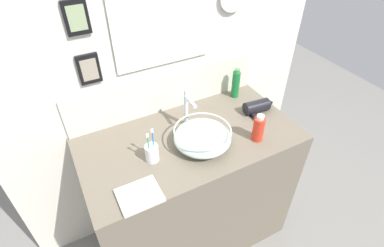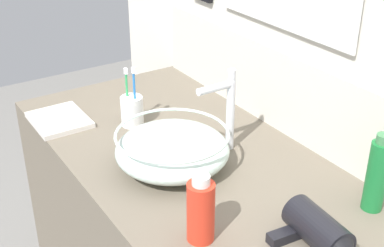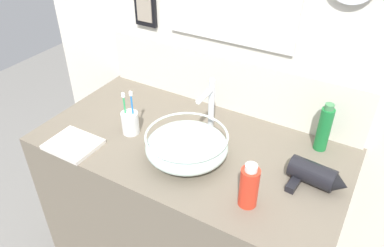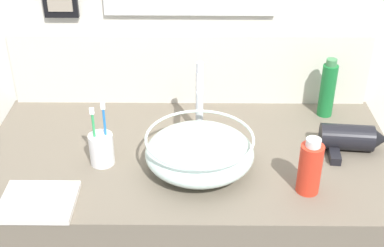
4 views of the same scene
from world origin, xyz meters
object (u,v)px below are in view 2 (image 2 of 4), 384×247
at_px(faucet, 227,105).
at_px(hair_drier, 321,233).
at_px(soap_dispenser, 377,175).
at_px(toothbrush_cup, 132,110).
at_px(shampoo_bottle, 201,210).
at_px(glass_bowl_sink, 172,149).
at_px(hand_towel, 59,120).

relative_size(faucet, hair_drier, 1.19).
bearing_deg(soap_dispenser, toothbrush_cup, -157.77).
distance_m(hair_drier, soap_dispenser, 0.22).
xyz_separation_m(soap_dispenser, shampoo_bottle, (-0.13, -0.40, -0.02)).
relative_size(hair_drier, shampoo_bottle, 1.24).
bearing_deg(hair_drier, glass_bowl_sink, -167.59).
height_order(faucet, hand_towel, faucet).
xyz_separation_m(glass_bowl_sink, shampoo_bottle, (0.29, -0.10, 0.02)).
bearing_deg(faucet, toothbrush_cup, -151.06).
xyz_separation_m(faucet, hair_drier, (0.45, -0.08, -0.10)).
height_order(hair_drier, toothbrush_cup, toothbrush_cup).
bearing_deg(toothbrush_cup, hand_towel, -126.69).
relative_size(glass_bowl_sink, hair_drier, 1.50).
relative_size(toothbrush_cup, hand_towel, 1.01).
bearing_deg(shampoo_bottle, toothbrush_cup, 167.85).
bearing_deg(shampoo_bottle, faucet, 136.23).
distance_m(shampoo_bottle, hand_towel, 0.71).
distance_m(hair_drier, hand_towel, 0.90).
xyz_separation_m(faucet, hand_towel, (-0.41, -0.34, -0.13)).
relative_size(toothbrush_cup, soap_dispenser, 0.97).
xyz_separation_m(hair_drier, toothbrush_cup, (-0.72, -0.08, 0.01)).
distance_m(glass_bowl_sink, hand_towel, 0.45).
bearing_deg(glass_bowl_sink, hair_drier, 12.41).
distance_m(hair_drier, toothbrush_cup, 0.73).
bearing_deg(faucet, hand_towel, -140.80).
bearing_deg(soap_dispenser, glass_bowl_sink, -143.70).
xyz_separation_m(faucet, toothbrush_cup, (-0.28, -0.15, -0.09)).
bearing_deg(glass_bowl_sink, hand_towel, -158.46).
relative_size(hair_drier, hand_towel, 1.06).
distance_m(toothbrush_cup, shampoo_bottle, 0.58).
xyz_separation_m(faucet, soap_dispenser, (0.41, 0.13, -0.04)).
distance_m(faucet, shampoo_bottle, 0.40).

